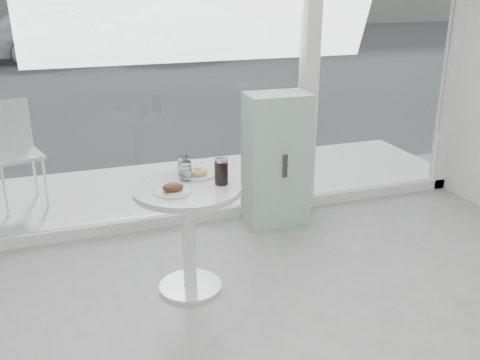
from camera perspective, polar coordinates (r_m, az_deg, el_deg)
name	(u,v)px	position (r m, az deg, el deg)	size (l,w,h in m)	color
storefront	(219,24)	(4.52, -2.20, 16.26)	(5.00, 0.14, 3.00)	white
main_table	(188,217)	(3.61, -5.55, -3.95)	(0.72, 0.72, 0.77)	white
patio_deck	(193,186)	(5.63, -5.08, -0.62)	(5.60, 1.60, 0.05)	white
street	(94,53)	(17.48, -15.31, 12.97)	(40.00, 24.00, 0.00)	#363636
mint_cabinet	(276,159)	(4.67, 3.89, 2.20)	(0.55, 0.39, 1.16)	#93BCAB
patio_chair	(13,147)	(5.38, -23.02, 3.29)	(0.52, 0.52, 0.97)	white
car_white	(64,31)	(16.15, -18.29, 14.90)	(1.83, 4.54, 1.55)	silver
car_silver	(192,27)	(16.89, -5.19, 15.96)	(1.62, 4.64, 1.53)	#A3A6AB
plate_fritter	(173,189)	(3.42, -7.11, -0.97)	(0.22, 0.22, 0.07)	silver
plate_donut	(198,173)	(3.70, -4.51, 0.70)	(0.22, 0.22, 0.05)	silver
water_tumbler_a	(186,172)	(3.63, -5.79, 0.84)	(0.08, 0.08, 0.13)	white
water_tumbler_b	(184,167)	(3.73, -6.02, 1.39)	(0.08, 0.08, 0.13)	white
cola_glass	(221,172)	(3.53, -2.01, 0.84)	(0.09, 0.09, 0.17)	white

